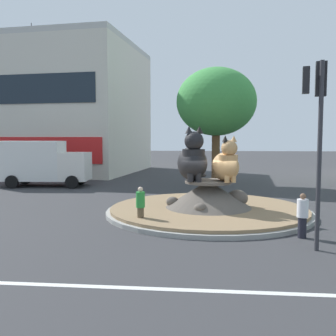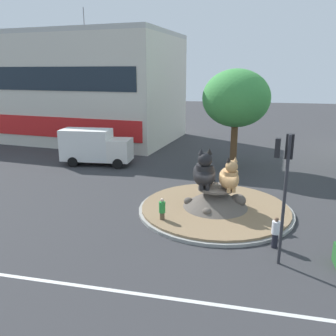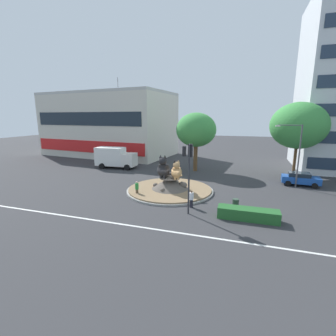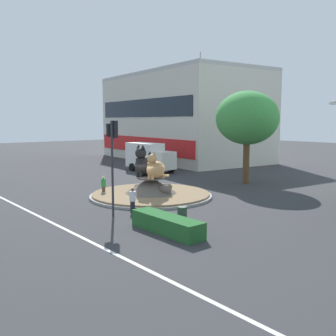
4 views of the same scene
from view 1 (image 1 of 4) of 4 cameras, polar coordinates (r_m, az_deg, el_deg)
ground_plane at (r=17.92m, az=5.98°, el=-6.76°), size 160.00×160.00×0.00m
lane_centreline at (r=9.31m, az=6.46°, el=-17.67°), size 112.00×0.20×0.01m
roundabout_island at (r=17.84m, az=6.05°, el=-5.20°), size 9.36×9.36×1.54m
cat_statue_black at (r=17.62m, az=3.70°, el=1.10°), size 1.70×2.69×2.48m
cat_statue_calico at (r=17.45m, az=8.63°, el=0.51°), size 1.61×2.32×2.06m
traffic_light_mast at (r=12.70m, az=21.33°, el=7.48°), size 0.78×0.46×5.83m
shophouse_block at (r=43.57m, az=-21.85°, el=7.97°), size 27.18×16.57×16.13m
second_tree_near_tower at (r=28.38m, az=7.18°, el=9.67°), size 5.77×5.77×8.53m
pedestrian_white_shirt at (r=14.29m, az=19.33°, el=-6.58°), size 0.39×0.39×1.58m
pedestrian_green_shirt at (r=15.46m, az=-4.10°, el=-5.52°), size 0.36×0.36×1.55m
delivery_box_truck at (r=28.82m, az=-18.23°, el=0.80°), size 6.44×2.89×3.25m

